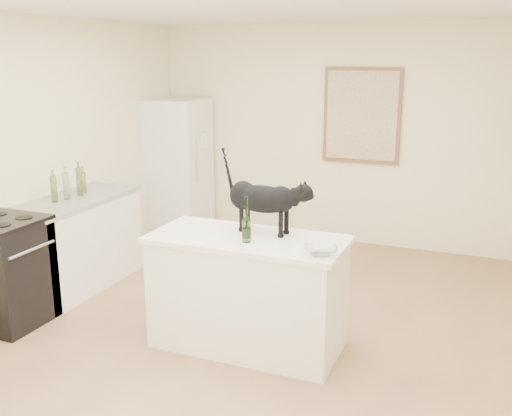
% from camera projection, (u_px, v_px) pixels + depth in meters
% --- Properties ---
extents(floor, '(5.50, 5.50, 0.00)m').
position_uv_depth(floor, '(246.00, 332.00, 4.91)').
color(floor, '#A68458').
rests_on(floor, ground).
extents(ceiling, '(5.50, 5.50, 0.00)m').
position_uv_depth(ceiling, '(245.00, 3.00, 4.26)').
color(ceiling, white).
rests_on(ceiling, ground).
extents(wall_back, '(4.50, 0.00, 4.50)m').
position_uv_depth(wall_back, '(337.00, 135.00, 7.05)').
color(wall_back, '#FFF8C5').
rests_on(wall_back, ground).
extents(wall_left, '(0.00, 5.50, 5.50)m').
position_uv_depth(wall_left, '(21.00, 160.00, 5.41)').
color(wall_left, '#FFF8C5').
rests_on(wall_left, ground).
extents(island_base, '(1.44, 0.67, 0.86)m').
position_uv_depth(island_base, '(248.00, 295.00, 4.59)').
color(island_base, white).
rests_on(island_base, floor).
extents(island_top, '(1.50, 0.70, 0.04)m').
position_uv_depth(island_top, '(247.00, 239.00, 4.48)').
color(island_top, white).
rests_on(island_top, island_base).
extents(left_cabinets, '(0.60, 1.40, 0.86)m').
position_uv_depth(left_cabinets, '(76.00, 245.00, 5.79)').
color(left_cabinets, white).
rests_on(left_cabinets, floor).
extents(left_countertop, '(0.62, 1.44, 0.04)m').
position_uv_depth(left_countertop, '(72.00, 200.00, 5.68)').
color(left_countertop, gray).
rests_on(left_countertop, left_cabinets).
extents(stove, '(0.60, 0.60, 0.90)m').
position_uv_depth(stove, '(6.00, 273.00, 4.98)').
color(stove, black).
rests_on(stove, floor).
extents(fridge, '(0.68, 0.68, 1.70)m').
position_uv_depth(fridge, '(178.00, 167.00, 7.52)').
color(fridge, white).
rests_on(fridge, floor).
extents(artwork_frame, '(0.90, 0.03, 1.10)m').
position_uv_depth(artwork_frame, '(362.00, 116.00, 6.85)').
color(artwork_frame, brown).
rests_on(artwork_frame, wall_back).
extents(artwork_canvas, '(0.82, 0.00, 1.02)m').
position_uv_depth(artwork_canvas, '(361.00, 116.00, 6.83)').
color(artwork_canvas, beige).
rests_on(artwork_canvas, wall_back).
extents(black_cat, '(0.70, 0.27, 0.47)m').
position_uv_depth(black_cat, '(263.00, 203.00, 4.53)').
color(black_cat, black).
rests_on(black_cat, island_top).
extents(wine_bottle, '(0.08, 0.08, 0.30)m').
position_uv_depth(wine_bottle, '(246.00, 222.00, 4.31)').
color(wine_bottle, '#2A5722').
rests_on(wine_bottle, island_top).
extents(glass_bowl, '(0.30, 0.30, 0.06)m').
position_uv_depth(glass_bowl, '(321.00, 251.00, 4.07)').
color(glass_bowl, white).
rests_on(glass_bowl, island_top).
extents(fridge_paper, '(0.06, 0.13, 0.19)m').
position_uv_depth(fridge_paper, '(202.00, 141.00, 7.32)').
color(fridge_paper, white).
rests_on(fridge_paper, fridge).
extents(counter_bottle_cluster, '(0.12, 0.46, 0.28)m').
position_uv_depth(counter_bottle_cluster, '(70.00, 185.00, 5.66)').
color(counter_bottle_cluster, '#365D1F').
rests_on(counter_bottle_cluster, left_countertop).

